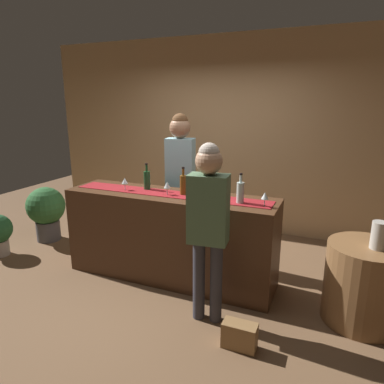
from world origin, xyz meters
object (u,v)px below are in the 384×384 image
Objects in this scene: wine_glass_mid_counter at (167,185)px; potted_plant_tall at (46,210)px; bartender at (180,169)px; customer_sipping at (208,216)px; wine_bottle_clear at (240,192)px; wine_glass_far_end at (125,181)px; round_side_table at (364,284)px; wine_bottle_green at (147,180)px; handbag at (240,335)px; vase_on_side_table at (379,235)px; wine_glass_near_customer at (265,196)px; wine_bottle_amber at (183,184)px.

wine_glass_mid_counter is 2.24m from potted_plant_tall.
customer_sipping is at bearing 115.91° from bartender.
wine_bottle_clear reaches higher than wine_glass_far_end.
wine_bottle_clear is 1.12m from bartender.
wine_bottle_green is at bearing 176.41° from round_side_table.
bartender is 2.12m from potted_plant_tall.
handbag is at bearing -72.99° from wine_bottle_clear.
vase_on_side_table is at bearing -4.63° from wine_bottle_green.
wine_glass_near_customer is at bearing -0.88° from wine_glass_far_end.
wine_glass_near_customer reaches higher than round_side_table.
wine_glass_mid_counter is at bearing 93.21° from bartender.
round_side_table is at bearing -3.59° from wine_bottle_green.
wine_glass_mid_counter is 0.09× the size of customer_sipping.
round_side_table is at bearing -1.02° from wine_bottle_clear.
customer_sipping is (0.80, -1.17, -0.14)m from bartender.
vase_on_side_table is at bearing -1.85° from wine_glass_mid_counter.
wine_bottle_clear is at bearing 0.20° from wine_glass_far_end.
wine_glass_far_end is at bearing 149.42° from customer_sipping.
wine_glass_mid_counter is (-1.05, 0.03, 0.00)m from wine_glass_near_customer.
wine_bottle_clear is 1.08× the size of handbag.
wine_bottle_clear is 2.10× the size of wine_glass_far_end.
customer_sipping is (0.98, -0.67, -0.10)m from wine_bottle_green.
wine_bottle_green is at bearing 175.37° from vase_on_side_table.
bartender is 2.33m from round_side_table.
round_side_table is (2.50, -0.02, -0.72)m from wine_glass_far_end.
vase_on_side_table is at bearing -2.23° from wine_glass_near_customer.
customer_sipping reaches higher than wine_bottle_clear.
vase_on_side_table is (2.16, -0.69, -0.28)m from bartender.
wine_bottle_clear is 1.30m from handbag.
wine_glass_mid_counter is at bearing 179.44° from round_side_table.
vase_on_side_table reaches higher than round_side_table.
bartender is at bearing 146.19° from wine_bottle_clear.
handbag is at bearing -37.50° from wine_glass_mid_counter.
wine_bottle_amber is at bearing 176.93° from round_side_table.
wine_glass_far_end is (-0.21, -0.13, -0.01)m from wine_bottle_green.
wine_glass_near_customer is 1.00× the size of wine_glass_far_end.
round_side_table is (1.30, 0.52, -0.63)m from customer_sipping.
vase_on_side_table is 0.86× the size of handbag.
wine_bottle_clear reaches higher than round_side_table.
customer_sipping is at bearing -34.11° from wine_bottle_green.
handbag is at bearing -139.60° from round_side_table.
vase_on_side_table is at bearing -38.54° from round_side_table.
vase_on_side_table is 0.31× the size of potted_plant_tall.
wine_bottle_clear is 1.26× the size of vase_on_side_table.
wine_glass_mid_counter is at bearing -21.53° from wine_bottle_green.
potted_plant_tall is (-2.12, 0.34, -0.64)m from wine_glass_mid_counter.
wine_glass_far_end reaches higher than handbag.
wine_glass_near_customer is 1.01m from vase_on_side_table.
wine_bottle_amber is 0.17× the size of bartender.
handbag is (1.36, -0.93, -0.99)m from wine_bottle_green.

